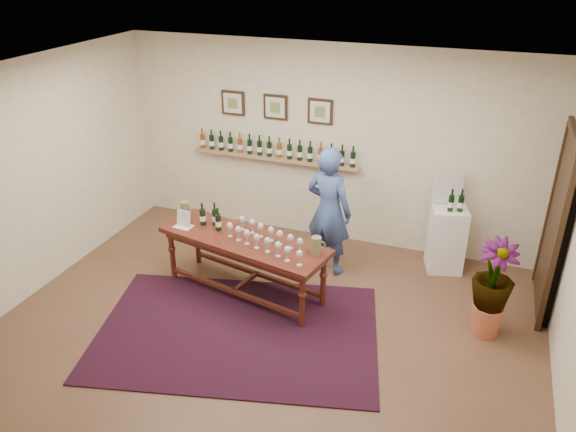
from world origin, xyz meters
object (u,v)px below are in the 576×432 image
(tasting_table, at_px, (244,247))
(display_pedestal, at_px, (446,239))
(potted_plant, at_px, (492,289))
(person, at_px, (329,211))

(tasting_table, xyz_separation_m, display_pedestal, (2.25, 1.44, -0.20))
(potted_plant, height_order, person, person)
(tasting_table, bearing_deg, person, 59.29)
(display_pedestal, relative_size, potted_plant, 0.88)
(tasting_table, height_order, potted_plant, potted_plant)
(tasting_table, relative_size, person, 1.29)
(tasting_table, relative_size, display_pedestal, 2.52)
(display_pedestal, xyz_separation_m, potted_plant, (0.60, -1.28, 0.14))
(display_pedestal, distance_m, person, 1.61)
(display_pedestal, height_order, person, person)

